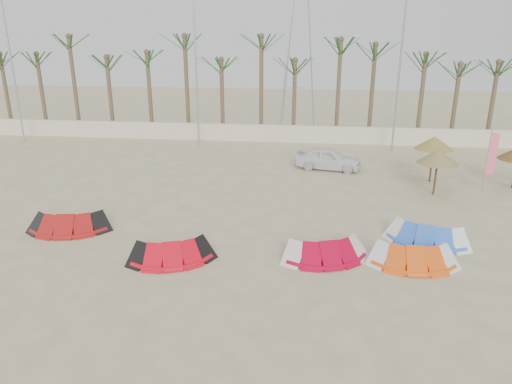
# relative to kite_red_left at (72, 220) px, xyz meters

# --- Properties ---
(ground) EXTENTS (120.00, 120.00, 0.00)m
(ground) POSITION_rel_kite_red_left_xyz_m (7.54, -4.04, -0.42)
(ground) COLOR beige
(ground) RESTS_ON ground
(boundary_wall) EXTENTS (60.00, 0.30, 1.30)m
(boundary_wall) POSITION_rel_kite_red_left_xyz_m (7.54, 17.96, 0.23)
(boundary_wall) COLOR beige
(boundary_wall) RESTS_ON ground
(palm_line) EXTENTS (52.00, 4.00, 7.70)m
(palm_line) POSITION_rel_kite_red_left_xyz_m (8.20, 19.46, 6.03)
(palm_line) COLOR brown
(palm_line) RESTS_ON ground
(lamp_a) EXTENTS (1.25, 0.14, 11.00)m
(lamp_a) POSITION_rel_kite_red_left_xyz_m (-12.43, 15.96, 5.35)
(lamp_a) COLOR #A5A8AD
(lamp_a) RESTS_ON ground
(lamp_b) EXTENTS (1.25, 0.14, 11.00)m
(lamp_b) POSITION_rel_kite_red_left_xyz_m (1.57, 15.96, 5.35)
(lamp_b) COLOR #A5A8AD
(lamp_b) RESTS_ON ground
(lamp_c) EXTENTS (1.25, 0.14, 11.00)m
(lamp_c) POSITION_rel_kite_red_left_xyz_m (15.57, 15.96, 5.35)
(lamp_c) COLOR #A5A8AD
(lamp_c) RESTS_ON ground
(pylon) EXTENTS (3.00, 3.00, 14.00)m
(pylon) POSITION_rel_kite_red_left_xyz_m (8.54, 23.96, -0.42)
(pylon) COLOR #A5A8AD
(pylon) RESTS_ON ground
(kite_red_left) EXTENTS (3.48, 2.03, 0.90)m
(kite_red_left) POSITION_rel_kite_red_left_xyz_m (0.00, 0.00, 0.00)
(kite_red_left) COLOR #A51514
(kite_red_left) RESTS_ON ground
(kite_red_mid) EXTENTS (3.40, 2.35, 0.90)m
(kite_red_mid) POSITION_rel_kite_red_left_xyz_m (5.04, -2.09, -0.00)
(kite_red_mid) COLOR red
(kite_red_mid) RESTS_ON ground
(kite_red_right) EXTENTS (3.47, 2.33, 0.90)m
(kite_red_right) POSITION_rel_kite_red_left_xyz_m (10.52, -1.30, -0.00)
(kite_red_right) COLOR #B30325
(kite_red_right) RESTS_ON ground
(kite_orange) EXTENTS (3.07, 1.56, 0.90)m
(kite_orange) POSITION_rel_kite_red_left_xyz_m (13.55, -1.40, -0.00)
(kite_orange) COLOR #EF5412
(kite_orange) RESTS_ON ground
(kite_blue) EXTENTS (3.47, 2.38, 0.90)m
(kite_blue) POSITION_rel_kite_red_left_xyz_m (14.42, 0.58, -0.00)
(kite_blue) COLOR blue
(kite_blue) RESTS_ON ground
(parasol_left) EXTENTS (2.08, 2.08, 2.56)m
(parasol_left) POSITION_rel_kite_red_left_xyz_m (16.50, 8.76, 1.78)
(parasol_left) COLOR #4C331E
(parasol_left) RESTS_ON ground
(parasol_mid) EXTENTS (2.05, 2.05, 2.35)m
(parasol_mid) POSITION_rel_kite_red_left_xyz_m (16.18, 6.50, 1.57)
(parasol_mid) COLOR #4C331E
(parasol_mid) RESTS_ON ground
(flag_pink) EXTENTS (0.45, 0.04, 3.35)m
(flag_pink) POSITION_rel_kite_red_left_xyz_m (18.91, 7.11, 1.57)
(flag_pink) COLOR #A5A8AD
(flag_pink) RESTS_ON ground
(car) EXTENTS (4.18, 2.34, 1.34)m
(car) POSITION_rel_kite_red_left_xyz_m (10.92, 10.59, 0.25)
(car) COLOR white
(car) RESTS_ON ground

